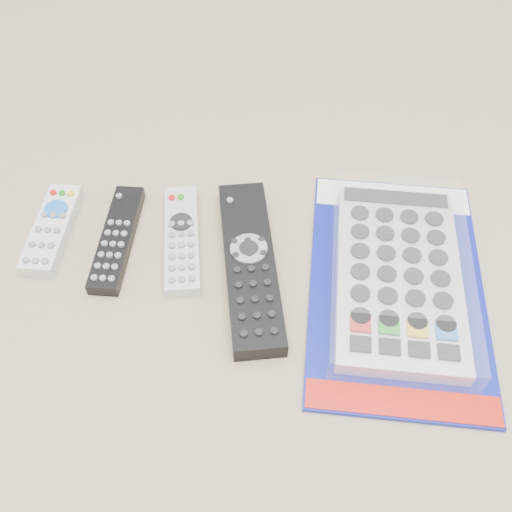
{
  "coord_description": "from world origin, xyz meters",
  "views": [
    {
      "loc": [
        0.03,
        -0.42,
        0.59
      ],
      "look_at": [
        0.03,
        0.03,
        0.01
      ],
      "focal_mm": 40.0,
      "sensor_mm": 36.0,
      "label": 1
    }
  ],
  "objects_px": {
    "remote_small_grey": "(52,229)",
    "remote_silver_dvd": "(182,239)",
    "remote_large_black": "(250,264)",
    "remote_slim_black": "(117,239)",
    "jumbo_remote_packaged": "(399,274)"
  },
  "relations": [
    {
      "from": "remote_small_grey",
      "to": "remote_silver_dvd",
      "type": "height_order",
      "value": "remote_small_grey"
    },
    {
      "from": "remote_small_grey",
      "to": "remote_large_black",
      "type": "distance_m",
      "value": 0.27
    },
    {
      "from": "remote_silver_dvd",
      "to": "remote_large_black",
      "type": "relative_size",
      "value": 0.67
    },
    {
      "from": "remote_slim_black",
      "to": "remote_silver_dvd",
      "type": "bearing_deg",
      "value": 3.51
    },
    {
      "from": "remote_small_grey",
      "to": "jumbo_remote_packaged",
      "type": "relative_size",
      "value": 0.4
    },
    {
      "from": "jumbo_remote_packaged",
      "to": "remote_small_grey",
      "type": "bearing_deg",
      "value": 175.95
    },
    {
      "from": "remote_large_black",
      "to": "jumbo_remote_packaged",
      "type": "xyz_separation_m",
      "value": [
        0.18,
        -0.02,
        0.01
      ]
    },
    {
      "from": "remote_silver_dvd",
      "to": "jumbo_remote_packaged",
      "type": "distance_m",
      "value": 0.28
    },
    {
      "from": "remote_slim_black",
      "to": "jumbo_remote_packaged",
      "type": "height_order",
      "value": "jumbo_remote_packaged"
    },
    {
      "from": "remote_slim_black",
      "to": "jumbo_remote_packaged",
      "type": "bearing_deg",
      "value": -6.16
    },
    {
      "from": "remote_silver_dvd",
      "to": "jumbo_remote_packaged",
      "type": "height_order",
      "value": "jumbo_remote_packaged"
    },
    {
      "from": "remote_slim_black",
      "to": "remote_large_black",
      "type": "relative_size",
      "value": 0.66
    },
    {
      "from": "remote_large_black",
      "to": "remote_slim_black",
      "type": "bearing_deg",
      "value": 159.74
    },
    {
      "from": "remote_slim_black",
      "to": "jumbo_remote_packaged",
      "type": "relative_size",
      "value": 0.47
    },
    {
      "from": "remote_slim_black",
      "to": "jumbo_remote_packaged",
      "type": "distance_m",
      "value": 0.36
    }
  ]
}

